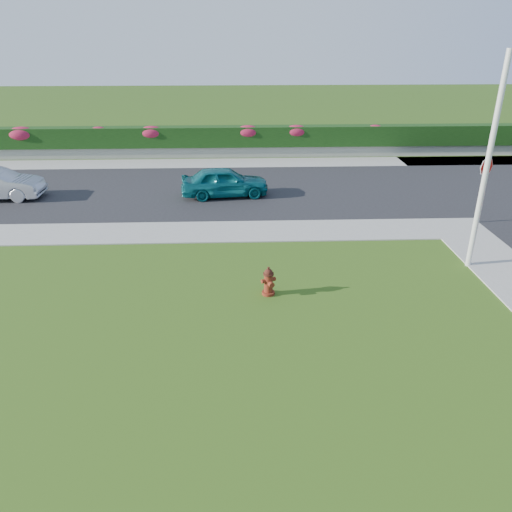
{
  "coord_description": "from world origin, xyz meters",
  "views": [
    {
      "loc": [
        -1.04,
        -7.69,
        6.67
      ],
      "look_at": [
        -0.55,
        4.92,
        0.9
      ],
      "focal_mm": 35.0,
      "sensor_mm": 36.0,
      "label": 1
    }
  ],
  "objects_px": {
    "fire_hydrant": "(269,282)",
    "utility_pole": "(487,167)",
    "sedan_teal": "(225,182)",
    "stop_sign": "(485,175)"
  },
  "relations": [
    {
      "from": "sedan_teal",
      "to": "stop_sign",
      "type": "distance_m",
      "value": 10.21
    },
    {
      "from": "utility_pole",
      "to": "stop_sign",
      "type": "xyz_separation_m",
      "value": [
        1.85,
        3.58,
        -1.25
      ]
    },
    {
      "from": "utility_pole",
      "to": "fire_hydrant",
      "type": "bearing_deg",
      "value": -165.7
    },
    {
      "from": "fire_hydrant",
      "to": "utility_pole",
      "type": "distance_m",
      "value": 7.02
    },
    {
      "from": "sedan_teal",
      "to": "stop_sign",
      "type": "relative_size",
      "value": 1.49
    },
    {
      "from": "sedan_teal",
      "to": "utility_pole",
      "type": "height_order",
      "value": "utility_pole"
    },
    {
      "from": "sedan_teal",
      "to": "stop_sign",
      "type": "height_order",
      "value": "stop_sign"
    },
    {
      "from": "sedan_teal",
      "to": "stop_sign",
      "type": "xyz_separation_m",
      "value": [
        9.47,
        -3.62,
        1.18
      ]
    },
    {
      "from": "fire_hydrant",
      "to": "sedan_teal",
      "type": "relative_size",
      "value": 0.22
    },
    {
      "from": "fire_hydrant",
      "to": "utility_pole",
      "type": "bearing_deg",
      "value": -9.54
    }
  ]
}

